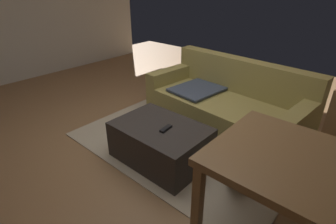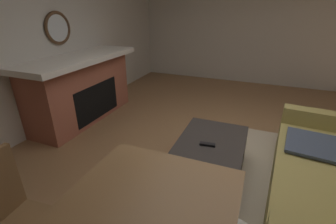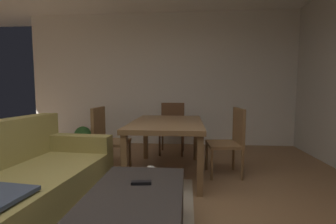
% 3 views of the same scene
% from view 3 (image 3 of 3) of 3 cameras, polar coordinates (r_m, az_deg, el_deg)
% --- Properties ---
extents(wall_right_window_side, '(0.12, 5.91, 2.79)m').
position_cam_3_polar(wall_right_window_side, '(5.10, -0.51, 7.87)').
color(wall_right_window_side, white).
rests_on(wall_right_window_side, ground).
extents(couch, '(2.19, 1.12, 0.88)m').
position_cam_3_polar(couch, '(2.52, -35.05, -15.74)').
color(couch, '#9E8E4C').
rests_on(couch, ground).
extents(ottoman_coffee_table, '(1.00, 0.69, 0.43)m').
position_cam_3_polar(ottoman_coffee_table, '(1.96, -7.61, -23.97)').
color(ottoman_coffee_table, '#2D2826').
rests_on(ottoman_coffee_table, ground).
extents(tv_remote, '(0.07, 0.16, 0.02)m').
position_cam_3_polar(tv_remote, '(1.94, -6.53, -16.75)').
color(tv_remote, black).
rests_on(tv_remote, ottoman_coffee_table).
extents(dining_table, '(1.48, 0.97, 0.74)m').
position_cam_3_polar(dining_table, '(3.27, -0.25, -3.68)').
color(dining_table, brown).
rests_on(dining_table, ground).
extents(dining_chair_south, '(0.48, 0.48, 0.93)m').
position_cam_3_polar(dining_chair_south, '(3.34, 15.01, -6.04)').
color(dining_chair_south, brown).
rests_on(dining_chair_south, ground).
extents(dining_chair_north, '(0.44, 0.44, 0.93)m').
position_cam_3_polar(dining_chair_north, '(3.48, -14.87, -5.59)').
color(dining_chair_north, brown).
rests_on(dining_chair_north, ground).
extents(dining_chair_east, '(0.45, 0.45, 0.93)m').
position_cam_3_polar(dining_chair_east, '(4.41, 1.06, -3.11)').
color(dining_chair_east, brown).
rests_on(dining_chair_east, ground).
extents(potted_plant, '(0.32, 0.32, 0.47)m').
position_cam_3_polar(potted_plant, '(4.86, -20.05, -5.80)').
color(potted_plant, beige).
rests_on(potted_plant, ground).
extents(small_dog, '(0.32, 0.58, 0.28)m').
position_cam_3_polar(small_dog, '(2.74, -8.60, -16.37)').
color(small_dog, silver).
rests_on(small_dog, ground).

